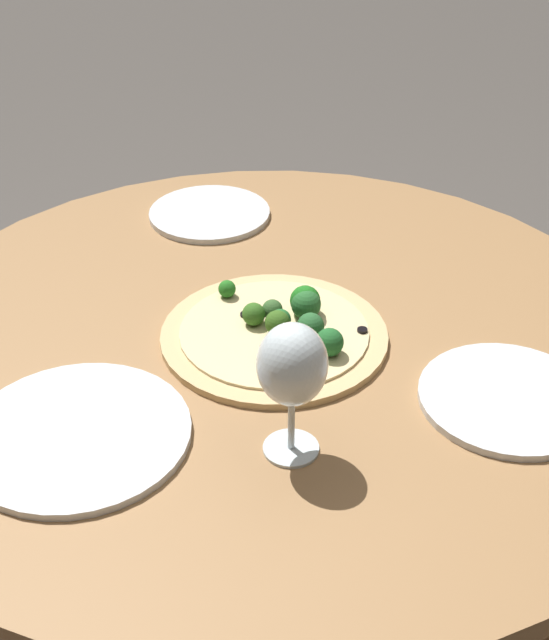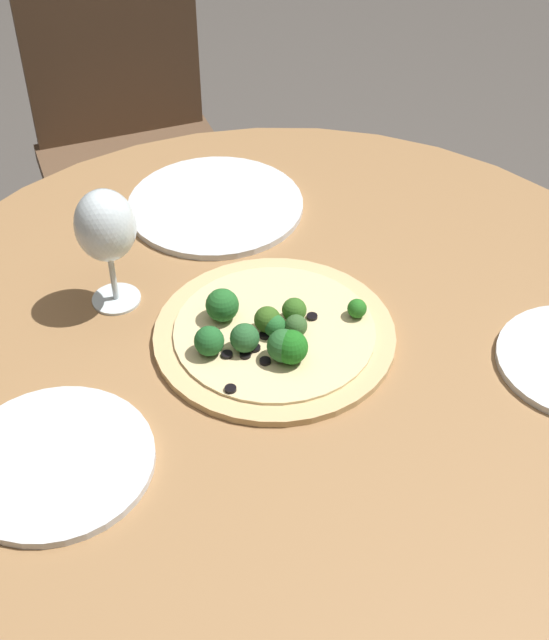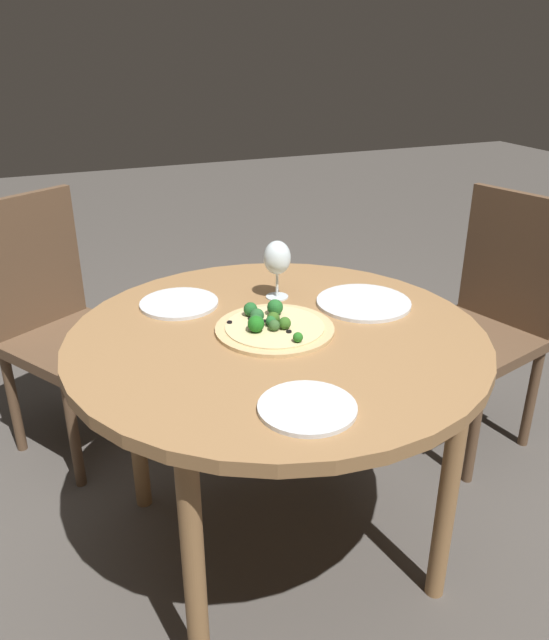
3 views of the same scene
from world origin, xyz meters
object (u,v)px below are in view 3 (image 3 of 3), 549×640
Objects in this scene: wine_glass at (277,259)px; chair at (486,317)px; plate_near at (364,302)px; chair_2 at (59,320)px; plate_far at (179,303)px; plate_side at (307,408)px; pizza at (272,325)px.

chair is at bearing 2.29° from wine_glass.
plate_near is (-0.61, -0.17, 0.22)m from chair.
chair_2 reaches higher than wine_glass.
wine_glass is at bearing -103.15° from chair.
plate_near and plate_far have the same top height.
plate_far is 1.08× the size of plate_side.
plate_far is (0.31, -0.53, 0.22)m from chair_2.
chair_2 reaches higher than pizza.
pizza is at bearing -89.70° from chair_2.
chair is at bearing -1.11° from plate_far.
pizza reaches higher than plate_side.
wine_glass is at bearing -11.03° from plate_far.
chair_2 is at bearing 137.58° from plate_near.
chair is 4.50× the size of plate_side.
plate_near is (0.30, 0.06, -0.01)m from pizza.
chair is 0.67m from plate_near.
plate_near is at bearing 11.21° from pizza.
plate_near is at bearing -21.80° from plate_far.
chair is at bearing -53.09° from chair_2.
plate_far is at bearing -106.55° from chair.
pizza is 0.24m from wine_glass.
chair_2 is 0.95m from pizza.
wine_glass reaches higher than plate_side.
chair_2 reaches higher than plate_near.
chair is 1.51m from chair_2.
wine_glass is at bearing 73.23° from plate_side.
pizza is 1.51× the size of plate_side.
chair_2 is 4.50× the size of plate_side.
plate_near is 1.21× the size of plate_far.
pizza is 0.31m from plate_near.
pizza is (0.49, -0.78, 0.23)m from chair_2.
plate_side is at bearing -131.18° from plate_near.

